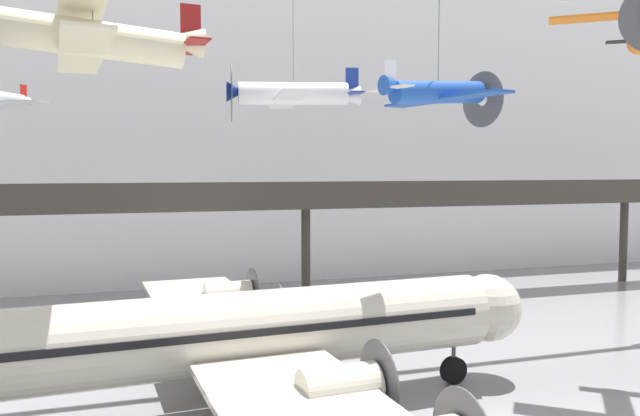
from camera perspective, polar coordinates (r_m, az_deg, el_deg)
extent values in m
cube|color=white|center=(57.46, -4.23, 7.04)|extent=(140.00, 3.00, 27.38)
cube|color=#38332D|center=(46.57, -0.98, 0.56)|extent=(110.00, 3.20, 0.90)
cube|color=#38332D|center=(45.05, -0.42, 1.73)|extent=(110.00, 0.12, 1.10)
cylinder|color=#38332D|center=(47.88, -1.31, -4.30)|extent=(0.70, 0.70, 7.33)
cylinder|color=#38332D|center=(63.36, 26.00, -2.72)|extent=(0.70, 0.70, 7.33)
cylinder|color=beige|center=(26.45, -8.34, -11.22)|extent=(23.58, 4.81, 3.33)
sphere|color=beige|center=(31.75, 15.06, -8.78)|extent=(3.26, 3.26, 3.26)
cube|color=black|center=(26.36, -8.34, -10.52)|extent=(21.95, 4.77, 0.30)
cube|color=beige|center=(35.50, -10.38, -8.63)|extent=(6.39, 15.29, 0.28)
cylinder|color=beige|center=(32.70, -6.42, -9.57)|extent=(2.82, 1.77, 1.60)
cylinder|color=#4C4C51|center=(33.11, -3.88, -9.39)|extent=(0.25, 3.03, 3.04)
cylinder|color=beige|center=(37.53, -8.43, -7.86)|extent=(2.82, 1.77, 1.60)
cylinder|color=#4C4C51|center=(37.89, -6.20, -7.73)|extent=(0.25, 3.03, 3.04)
cylinder|color=beige|center=(22.03, 1.76, -16.17)|extent=(2.82, 1.77, 1.60)
cylinder|color=#4C4C51|center=(22.63, 5.38, -15.64)|extent=(0.25, 3.03, 3.04)
cylinder|color=#4C4C51|center=(31.27, 12.12, -13.24)|extent=(0.20, 0.20, 1.21)
cylinder|color=black|center=(31.45, 12.10, -14.30)|extent=(1.32, 0.46, 1.30)
cylinder|color=#4C4C51|center=(29.64, -8.96, -14.15)|extent=(0.20, 0.20, 1.21)
cylinder|color=black|center=(29.83, -8.94, -15.27)|extent=(1.32, 0.46, 1.30)
cylinder|color=#4C4C51|center=(24.76, -6.19, -17.79)|extent=(0.20, 0.20, 1.21)
cylinder|color=silver|center=(34.73, -2.46, 10.40)|extent=(6.12, 2.13, 1.33)
cone|color=navy|center=(34.52, -7.73, 10.49)|extent=(1.15, 1.25, 1.12)
cylinder|color=#4C4C51|center=(34.51, -8.10, 10.49)|extent=(0.52, 3.20, 3.23)
cone|color=silver|center=(35.17, 2.35, 10.25)|extent=(1.76, 1.29, 1.08)
cube|color=silver|center=(34.65, -3.06, 9.79)|extent=(2.80, 9.17, 0.10)
cube|color=navy|center=(35.35, 2.95, 11.50)|extent=(0.73, 0.17, 1.49)
cube|color=navy|center=(35.25, 2.94, 10.30)|extent=(1.21, 3.30, 0.06)
cylinder|color=slate|center=(35.56, -2.48, 17.77)|extent=(0.04, 0.04, 7.95)
cone|color=silver|center=(40.05, -25.67, 8.71)|extent=(1.18, 1.32, 0.73)
cube|color=red|center=(40.30, -25.47, 9.42)|extent=(0.30, 0.47, 1.02)
cube|color=red|center=(40.24, -25.45, 8.69)|extent=(2.18, 1.53, 0.06)
cylinder|color=#1E4CAD|center=(25.82, 10.75, 10.36)|extent=(4.48, 1.83, 1.17)
cone|color=white|center=(27.34, 14.41, 9.63)|extent=(0.88, 0.95, 0.81)
cylinder|color=#4C4C51|center=(27.45, 14.64, 9.58)|extent=(0.55, 2.29, 2.34)
cone|color=#1E4CAD|center=(24.52, 6.94, 11.07)|extent=(1.35, 1.01, 0.84)
cube|color=#1E4CAD|center=(25.97, 11.19, 9.72)|extent=(2.46, 6.64, 0.10)
cube|color=white|center=(24.42, 6.44, 12.07)|extent=(0.53, 0.17, 1.08)
cube|color=white|center=(24.34, 6.43, 10.81)|extent=(1.02, 2.40, 0.06)
cylinder|color=beige|center=(22.74, -20.02, 14.32)|extent=(6.08, 1.81, 1.60)
cone|color=beige|center=(23.13, -12.63, 14.72)|extent=(1.75, 1.20, 1.14)
cube|color=beige|center=(22.93, -21.02, 16.71)|extent=(2.32, 9.05, 0.10)
cube|color=beige|center=(22.63, -20.93, 13.08)|extent=(2.32, 9.05, 0.10)
cube|color=maroon|center=(23.31, -11.74, 16.04)|extent=(0.72, 0.13, 1.47)
cube|color=maroon|center=(23.16, -11.72, 14.26)|extent=(1.03, 3.25, 0.06)
cone|color=orange|center=(35.47, 27.21, 13.85)|extent=(1.73, 1.83, 1.08)
cube|color=black|center=(35.90, 27.17, 14.56)|extent=(0.47, 0.57, 1.39)
cube|color=black|center=(35.77, 27.13, 13.47)|extent=(2.79, 2.39, 0.06)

